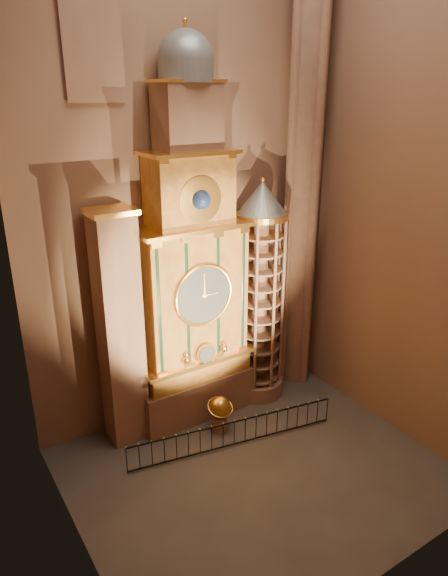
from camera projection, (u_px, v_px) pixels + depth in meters
floor at (256, 471)px, 20.67m from camera, size 14.00×14.00×0.00m
wall_back at (177, 176)px, 21.37m from camera, size 22.00×0.00×22.00m
wall_left at (46, 230)px, 13.13m from camera, size 0.00×22.00×22.00m
wall_right at (406, 180)px, 20.23m from camera, size 0.00×22.00×22.00m
astronomical_clock at (192, 280)px, 22.13m from camera, size 5.60×2.41×16.70m
portrait_tower at (120, 330)px, 20.97m from camera, size 1.80×1.60×10.20m
stair_turret at (260, 295)px, 24.21m from camera, size 2.50×2.50×10.80m
gothic_pier at (304, 167)px, 23.68m from camera, size 2.04×2.04×22.00m
stained_glass_window at (91, 23)px, 17.69m from camera, size 2.20×0.14×5.20m
celestial_globe at (220, 411)px, 22.78m from camera, size 1.21×1.14×1.70m
iron_railing at (234, 433)px, 21.88m from camera, size 9.09×1.81×1.21m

